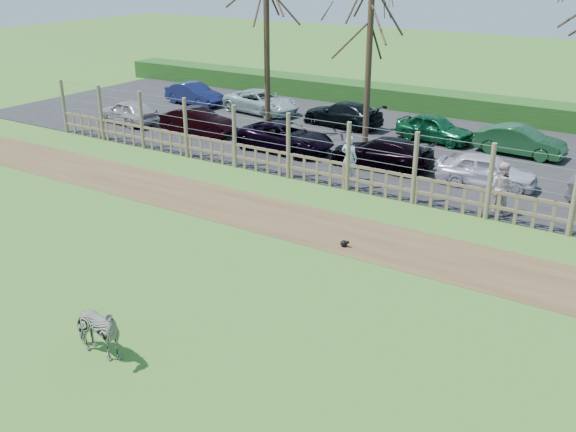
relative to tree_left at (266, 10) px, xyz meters
The scene contains 21 objects.
ground 15.17m from the tree_left, 62.53° to the right, with size 120.00×120.00×0.00m, color olive.
dirt_strip 11.74m from the tree_left, 50.91° to the right, with size 34.00×2.80×0.01m, color brown.
asphalt 8.81m from the tree_left, 17.10° to the left, with size 44.00×13.00×0.04m, color #232326.
hedge 12.20m from the tree_left, 54.16° to the left, with size 46.00×2.00×1.10m, color #1E4716.
fence 9.25m from the tree_left, 34.70° to the right, with size 30.16×0.16×2.50m.
tree_left is the anchor object (origin of this frame).
tree_mid 4.67m from the tree_left, 12.53° to the left, with size 4.80×4.80×6.83m.
zebra 18.56m from the tree_left, 67.24° to the right, with size 0.67×1.46×1.23m, color gray.
visitor_a 8.53m from the tree_left, 30.81° to the right, with size 0.63×0.41×1.72m, color silver.
visitor_b 13.21m from the tree_left, 18.26° to the right, with size 0.84×0.65×1.72m, color beige.
crow 13.57m from the tree_left, 45.50° to the right, with size 0.27×0.20×0.22m.
car_0 8.92m from the tree_left, 166.19° to the right, with size 1.42×3.52×1.20m, color #BFB2B8.
car_1 5.97m from the tree_left, 153.48° to the right, with size 1.27×3.64×1.20m, color black.
car_2 5.60m from the tree_left, 38.71° to the right, with size 1.99×4.32×1.20m, color black.
car_3 8.29m from the tree_left, 13.38° to the right, with size 1.68×4.13×1.20m, color black.
car_4 11.80m from the tree_left, ahead, with size 1.42×3.52×1.20m, color silver.
car_7 9.41m from the tree_left, 155.26° to the left, with size 1.27×3.64×1.20m, color #181F4F.
car_8 6.84m from the tree_left, 128.30° to the left, with size 1.99×4.32×1.20m, color #ADC2BE.
car_9 6.43m from the tree_left, 60.29° to the left, with size 1.68×4.13×1.20m, color black.
car_10 9.06m from the tree_left, 25.67° to the left, with size 1.42×3.52×1.20m, color #0E532C.
car_11 12.13m from the tree_left, 16.62° to the left, with size 1.27×3.64×1.20m, color #1C5029.
Camera 1 is at (9.89, -11.42, 7.83)m, focal length 40.00 mm.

